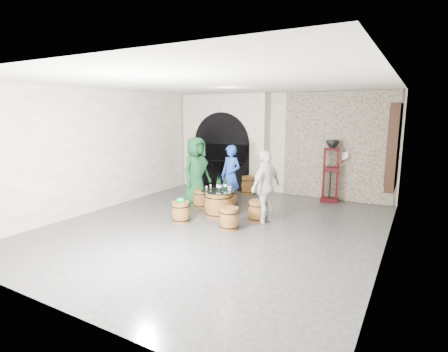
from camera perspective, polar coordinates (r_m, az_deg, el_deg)
The scene contains 31 objects.
ground at distance 8.13m, azimuth -1.21°, elevation -8.25°, with size 8.00×8.00×0.00m, color #2D2D2F.
wall_back at distance 11.37m, azimuth 9.17°, elevation 5.21°, with size 8.00×8.00×0.00m, color white.
wall_front at distance 4.84m, azimuth -26.33°, elevation -2.58°, with size 8.00×8.00×0.00m, color white.
wall_left at distance 10.01m, azimuth -18.78°, elevation 4.11°, with size 8.00×8.00×0.00m, color white.
wall_right at distance 6.70m, azimuth 25.39°, elevation 0.83°, with size 8.00×8.00×0.00m, color white.
ceiling at distance 7.73m, azimuth -1.30°, elevation 14.86°, with size 8.00×8.00×0.00m, color beige.
stone_facing_panel at distance 10.82m, azimuth 18.05°, elevation 4.58°, with size 3.20×0.12×3.18m, color gray.
arched_opening at distance 11.93m, azimuth 0.11°, elevation 5.50°, with size 3.10×0.60×3.19m.
shuttered_window at distance 9.07m, azimuth 25.93°, elevation 4.30°, with size 0.23×1.10×2.00m.
barrel_table at distance 8.80m, azimuth -0.87°, elevation -4.52°, with size 0.87×0.87×0.68m.
barrel_stool_left at distance 9.69m, azimuth -3.77°, elevation -3.68°, with size 0.45×0.45×0.50m.
barrel_stool_far at distance 9.76m, azimuth 0.91°, elevation -3.56°, with size 0.45×0.45×0.50m.
barrel_stool_right at distance 8.51m, azimuth 5.46°, elevation -5.69°, with size 0.45×0.45×0.50m.
barrel_stool_near_right at distance 7.89m, azimuth 0.87°, elevation -6.95°, with size 0.45×0.45×0.50m.
barrel_stool_near_left at distance 8.45m, azimuth -7.05°, elevation -5.85°, with size 0.45×0.45×0.50m.
green_cap at distance 8.37m, azimuth -7.08°, elevation -3.93°, with size 0.24×0.19×0.11m.
person_green at distance 9.80m, azimuth -4.57°, elevation 0.74°, with size 0.94×0.61×1.92m, color #124120.
person_blue at distance 9.75m, azimuth 1.12°, elevation 0.07°, with size 0.62×0.41×1.71m, color #1B3E99.
person_white at distance 8.31m, azimuth 6.84°, elevation -1.75°, with size 1.01×0.42×1.72m, color silver.
wine_bottle_left at distance 8.76m, azimuth -0.99°, elevation -1.41°, with size 0.08×0.08×0.32m.
wine_bottle_center at distance 8.70m, azimuth -0.69°, elevation -1.49°, with size 0.08×0.08×0.32m.
wine_bottle_right at distance 8.81m, azimuth 0.20°, elevation -1.34°, with size 0.08×0.08×0.32m.
tasting_glass_a at distance 8.78m, azimuth -2.87°, elevation -1.95°, with size 0.05×0.05×0.10m, color #BA6F24, non-canonical shape.
tasting_glass_b at distance 8.72m, azimuth 0.74°, elevation -2.01°, with size 0.05×0.05×0.10m, color #BA6F24, non-canonical shape.
tasting_glass_c at distance 8.94m, azimuth -0.31°, elevation -1.71°, with size 0.05×0.05×0.10m, color #BA6F24, non-canonical shape.
tasting_glass_d at distance 8.78m, azimuth 1.04°, elevation -1.93°, with size 0.05×0.05×0.10m, color #BA6F24, non-canonical shape.
tasting_glass_e at distance 8.47m, azimuth 0.99°, elevation -2.39°, with size 0.05×0.05×0.10m, color #BA6F24, non-canonical shape.
tasting_glass_f at distance 8.95m, azimuth -2.20°, elevation -1.70°, with size 0.05×0.05×0.10m, color #BA6F24, non-canonical shape.
side_barrel at distance 11.21m, azimuth 3.95°, elevation -1.53°, with size 0.44×0.44×0.58m.
corking_press at distance 10.61m, azimuth 17.08°, elevation 1.52°, with size 0.77×0.48×1.80m.
control_box at distance 10.72m, azimuth 19.19°, elevation 3.12°, with size 0.18×0.10×0.22m, color silver.
Camera 1 is at (3.95, -6.61, 2.59)m, focal length 28.00 mm.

